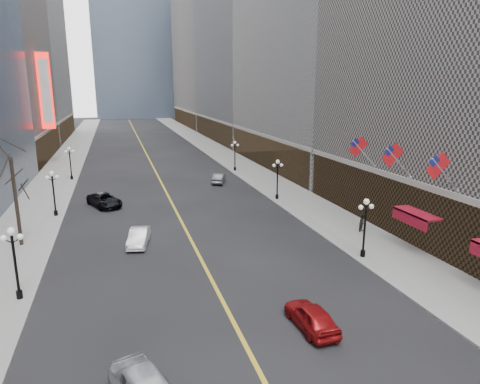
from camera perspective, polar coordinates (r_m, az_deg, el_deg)
sidewalk_east at (r=70.38m, az=0.17°, el=3.54°), size 6.00×230.00×0.15m
sidewalk_west at (r=68.13m, az=-23.06°, el=2.08°), size 6.00×230.00×0.15m
lane_line at (r=77.67m, az=-11.94°, el=4.16°), size 0.25×200.00×0.02m
bldg_east_c at (r=109.02m, az=3.01°, el=19.87°), size 26.60×40.60×48.80m
bldg_east_d at (r=150.85m, az=-2.69°, el=20.84°), size 26.60×46.60×62.80m
streetlamp_east_1 at (r=33.09m, az=16.34°, el=-3.83°), size 1.26×0.44×4.52m
streetlamp_east_2 at (r=48.69m, az=5.02°, el=2.24°), size 1.26×0.44×4.52m
streetlamp_east_3 at (r=65.53m, az=-0.69°, el=5.27°), size 1.26×0.44×4.52m
streetlamp_west_1 at (r=28.84m, az=-27.88°, el=-7.54°), size 1.26×0.44×4.52m
streetlamp_west_2 at (r=45.91m, az=-23.64°, el=0.42°), size 1.26×0.44×4.52m
streetlamp_west_3 at (r=63.49m, az=-21.72°, el=4.02°), size 1.26×0.44×4.52m
flag_3 at (r=31.84m, az=25.12°, el=2.88°), size 2.87×0.12×2.87m
flag_4 at (r=35.68m, az=19.89°, el=4.41°), size 2.87×0.12×2.87m
flag_5 at (r=39.78m, az=15.68°, el=5.60°), size 2.87×0.12×2.87m
awning_c at (r=35.49m, az=22.25°, el=-2.83°), size 1.40×4.00×0.93m
theatre_marquee at (r=77.13m, az=-24.50°, el=12.14°), size 2.00×0.55×12.00m
tree_west_far at (r=37.83m, az=-28.10°, el=2.47°), size 3.60×3.60×7.92m
car_nb_mid at (r=36.14m, az=-13.35°, el=-5.87°), size 2.22×4.30×1.35m
car_nb_far at (r=48.58m, az=-17.62°, el=-1.03°), size 4.23×5.69×1.44m
car_sb_mid at (r=24.09m, az=9.50°, el=-16.04°), size 1.84×4.15×1.39m
car_sb_far at (r=57.80m, az=-2.85°, el=1.86°), size 2.79×4.35×1.35m
ped_east_walk at (r=39.41m, az=16.04°, el=-4.00°), size 0.86×0.75×1.55m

